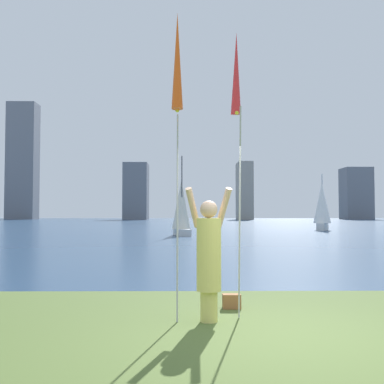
{
  "coord_description": "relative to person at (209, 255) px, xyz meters",
  "views": [
    {
      "loc": [
        -1.21,
        -5.84,
        1.55
      ],
      "look_at": [
        -1.05,
        7.09,
        2.12
      ],
      "focal_mm": 43.6,
      "sensor_mm": 36.0,
      "label": 1
    }
  ],
  "objects": [
    {
      "name": "skyline_tower_2",
      "position": [
        12.49,
        95.74,
        5.34
      ],
      "size": [
        3.1,
        7.37,
        12.56
      ],
      "color": "gray",
      "rests_on": "ground"
    },
    {
      "name": "skyline_tower_1",
      "position": [
        -11.33,
        95.33,
        5.2
      ],
      "size": [
        5.15,
        6.78,
        12.28
      ],
      "color": "slate",
      "rests_on": "ground"
    },
    {
      "name": "sailboat_7",
      "position": [
        -0.65,
        24.52,
        0.87
      ],
      "size": [
        1.48,
        2.61,
        5.33
      ],
      "color": "silver",
      "rests_on": "ground"
    },
    {
      "name": "skyline_tower_0",
      "position": [
        -37.81,
        99.94,
        12.37
      ],
      "size": [
        6.37,
        4.73,
        26.63
      ],
      "color": "slate",
      "rests_on": "ground"
    },
    {
      "name": "sailboat_4",
      "position": [
        11.4,
        33.38,
        1.12
      ],
      "size": [
        1.98,
        2.96,
        4.9
      ],
      "color": "silver",
      "rests_on": "ground"
    },
    {
      "name": "skyline_tower_3",
      "position": [
        38.62,
        99.46,
        4.94
      ],
      "size": [
        6.06,
        6.15,
        11.76
      ],
      "color": "slate",
      "rests_on": "ground"
    },
    {
      "name": "kite_flag_left",
      "position": [
        -0.45,
        -0.16,
        2.66
      ],
      "size": [
        0.16,
        0.44,
        4.41
      ],
      "color": "#B2B2B7",
      "rests_on": "ground"
    },
    {
      "name": "person",
      "position": [
        0.0,
        0.0,
        0.0
      ],
      "size": [
        0.7,
        0.52,
        1.92
      ],
      "rotation": [
        0.0,
        0.0,
        -0.3
      ],
      "color": "#D8CC66",
      "rests_on": "ground"
    },
    {
      "name": "kite_flag_right",
      "position": [
        0.45,
        0.42,
        2.64
      ],
      "size": [
        0.16,
        0.72,
        4.32
      ],
      "color": "#B2B2B7",
      "rests_on": "ground"
    },
    {
      "name": "ground",
      "position": [
        0.88,
        50.11,
        -1.0
      ],
      "size": [
        120.0,
        138.0,
        0.12
      ],
      "color": "#475B28"
    },
    {
      "name": "bag",
      "position": [
        0.41,
        0.9,
        -0.83
      ],
      "size": [
        0.29,
        0.18,
        0.23
      ],
      "color": "brown",
      "rests_on": "ground"
    }
  ]
}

